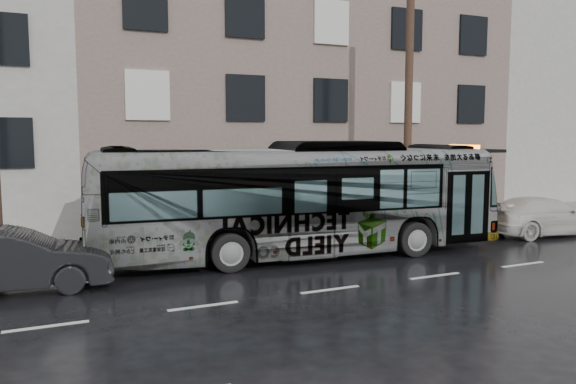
# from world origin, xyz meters

# --- Properties ---
(ground) EXTENTS (120.00, 120.00, 0.00)m
(ground) POSITION_xyz_m (0.00, 0.00, 0.00)
(ground) COLOR black
(ground) RESTS_ON ground
(sidewalk) EXTENTS (90.00, 3.60, 0.15)m
(sidewalk) POSITION_xyz_m (0.00, 4.90, 0.07)
(sidewalk) COLOR gray
(sidewalk) RESTS_ON ground
(building_taupe) EXTENTS (20.00, 12.00, 11.00)m
(building_taupe) POSITION_xyz_m (5.00, 12.70, 5.50)
(building_taupe) COLOR gray
(building_taupe) RESTS_ON ground
(building_filler) EXTENTS (18.00, 12.00, 12.00)m
(building_filler) POSITION_xyz_m (24.00, 12.70, 6.00)
(building_filler) COLOR beige
(building_filler) RESTS_ON ground
(utility_pole_front) EXTENTS (0.30, 0.30, 9.00)m
(utility_pole_front) POSITION_xyz_m (6.50, 3.30, 4.65)
(utility_pole_front) COLOR #513628
(utility_pole_front) RESTS_ON sidewalk
(sign_post) EXTENTS (0.06, 0.06, 2.40)m
(sign_post) POSITION_xyz_m (7.60, 3.30, 1.35)
(sign_post) COLOR slate
(sign_post) RESTS_ON sidewalk
(bus) EXTENTS (13.03, 4.10, 3.57)m
(bus) POSITION_xyz_m (0.91, 1.27, 1.79)
(bus) COLOR #B2B2B2
(bus) RESTS_ON ground
(white_sedan) EXTENTS (5.12, 2.50, 1.43)m
(white_sedan) POSITION_xyz_m (10.95, 0.76, 0.72)
(white_sedan) COLOR silver
(white_sedan) RESTS_ON ground
(dark_sedan) EXTENTS (4.80, 2.02, 1.54)m
(dark_sedan) POSITION_xyz_m (-7.09, 0.52, 0.77)
(dark_sedan) COLOR black
(dark_sedan) RESTS_ON ground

